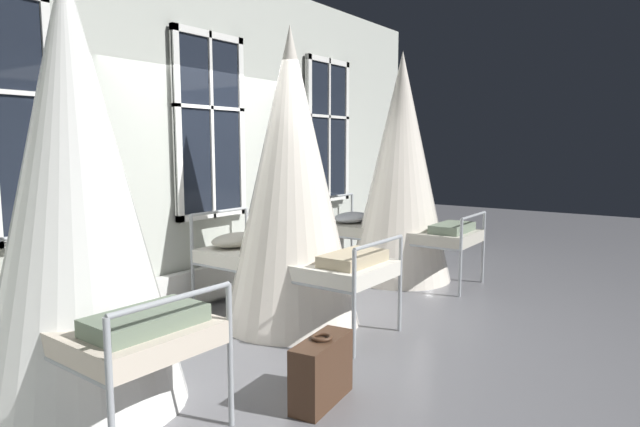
{
  "coord_description": "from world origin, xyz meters",
  "views": [
    {
      "loc": [
        -3.99,
        -3.17,
        1.72
      ],
      "look_at": [
        0.46,
        0.05,
        1.03
      ],
      "focal_mm": 30.27,
      "sensor_mm": 36.0,
      "label": 1
    }
  ],
  "objects": [
    {
      "name": "cot_second",
      "position": [
        -0.02,
        0.04,
        1.37
      ],
      "size": [
        1.32,
        1.97,
        2.82
      ],
      "rotation": [
        0.0,
        0.0,
        1.57
      ],
      "color": "#9EA3A8",
      "rests_on": "ground"
    },
    {
      "name": "cot_first",
      "position": [
        -2.14,
        0.09,
        1.38
      ],
      "size": [
        1.32,
        1.99,
        2.86
      ],
      "rotation": [
        0.0,
        0.0,
        1.55
      ],
      "color": "#9EA3A8",
      "rests_on": "ground"
    },
    {
      "name": "cot_third",
      "position": [
        2.19,
        0.03,
        1.4
      ],
      "size": [
        1.32,
        1.98,
        2.89
      ],
      "rotation": [
        0.0,
        0.0,
        1.59
      ],
      "color": "#9EA3A8",
      "rests_on": "ground"
    },
    {
      "name": "back_wall_with_windows",
      "position": [
        0.0,
        1.25,
        1.8
      ],
      "size": [
        8.57,
        0.1,
        3.6
      ],
      "primitive_type": "cube",
      "color": "#B2B7AD",
      "rests_on": "ground"
    },
    {
      "name": "suitcase_dark",
      "position": [
        -1.2,
        -1.16,
        0.22
      ],
      "size": [
        0.58,
        0.28,
        0.47
      ],
      "rotation": [
        0.0,
        0.0,
        0.14
      ],
      "color": "#472D1E",
      "rests_on": "ground"
    },
    {
      "name": "ground",
      "position": [
        0.0,
        0.0,
        0.0
      ],
      "size": [
        21.67,
        21.67,
        0.0
      ],
      "primitive_type": "plane",
      "color": "slate"
    },
    {
      "name": "window_bank",
      "position": [
        0.0,
        1.13,
        1.1
      ],
      "size": [
        5.29,
        0.1,
        2.83
      ],
      "color": "black",
      "rests_on": "ground"
    }
  ]
}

